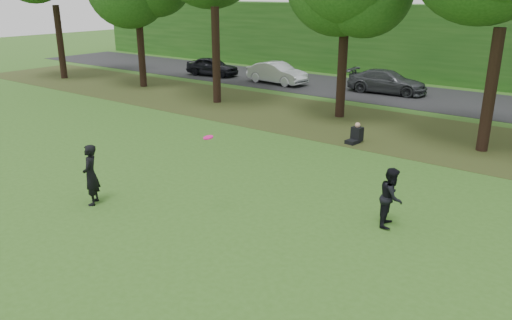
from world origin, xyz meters
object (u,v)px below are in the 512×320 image
(frisbee, at_px, (208,137))
(seated_person, at_px, (356,135))
(player_right, at_px, (391,197))
(player_left, at_px, (91,175))

(frisbee, xyz_separation_m, seated_person, (0.01, 8.79, -1.95))
(seated_person, bearing_deg, frisbee, -81.16)
(player_right, distance_m, frisbee, 4.99)
(player_left, xyz_separation_m, frisbee, (3.31, 1.38, 1.37))
(player_right, bearing_deg, seated_person, 19.20)
(player_left, height_order, player_right, player_left)
(player_right, distance_m, seated_person, 7.56)
(player_right, height_order, seated_person, player_right)
(frisbee, height_order, seated_person, frisbee)
(frisbee, bearing_deg, seated_person, 89.96)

